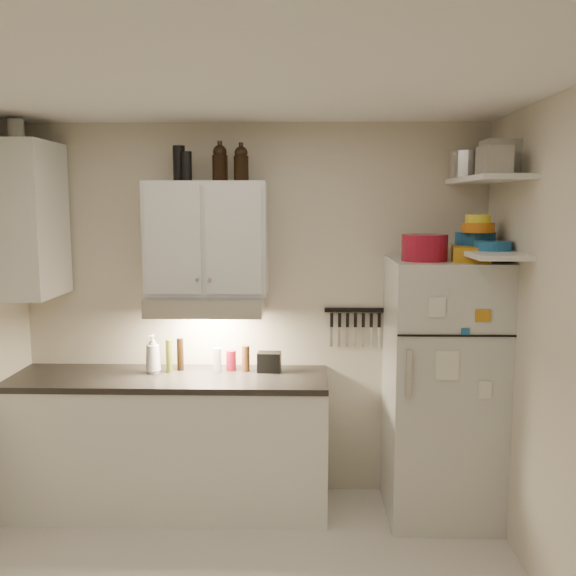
{
  "coord_description": "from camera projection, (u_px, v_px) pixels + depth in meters",
  "views": [
    {
      "loc": [
        0.35,
        -2.92,
        2.05
      ],
      "look_at": [
        0.25,
        0.9,
        1.55
      ],
      "focal_mm": 40.0,
      "sensor_mm": 36.0,
      "label": 1
    }
  ],
  "objects": [
    {
      "name": "dutch_oven",
      "position": [
        425.0,
        248.0,
        3.99
      ],
      "size": [
        0.3,
        0.3,
        0.16
      ],
      "primitive_type": "cylinder",
      "rotation": [
        0.0,
        0.0,
        -0.04
      ],
      "color": "maroon",
      "rests_on": "fridge"
    },
    {
      "name": "shelf_lo",
      "position": [
        484.0,
        252.0,
        3.93
      ],
      "size": [
        0.3,
        0.95,
        0.03
      ],
      "primitive_type": "cube",
      "color": "white",
      "rests_on": "right_wall"
    },
    {
      "name": "right_wall",
      "position": [
        576.0,
        368.0,
        2.97
      ],
      "size": [
        0.02,
        3.0,
        2.6
      ],
      "primitive_type": "cube",
      "color": "beige",
      "rests_on": "ground"
    },
    {
      "name": "tin_b",
      "position": [
        494.0,
        161.0,
        3.58
      ],
      "size": [
        0.18,
        0.18,
        0.16
      ],
      "primitive_type": "cube",
      "rotation": [
        0.0,
        0.0,
        0.15
      ],
      "color": "#AAAAAD",
      "rests_on": "shelf_hi"
    },
    {
      "name": "caddy",
      "position": [
        269.0,
        362.0,
        4.35
      ],
      "size": [
        0.16,
        0.12,
        0.13
      ],
      "primitive_type": "cube",
      "rotation": [
        0.0,
        0.0,
        -0.06
      ],
      "color": "black",
      "rests_on": "countertop"
    },
    {
      "name": "bowl_yellow",
      "position": [
        478.0,
        219.0,
        3.98
      ],
      "size": [
        0.16,
        0.16,
        0.05
      ],
      "primitive_type": "cylinder",
      "color": "yellow",
      "rests_on": "bowl_orange"
    },
    {
      "name": "fridge",
      "position": [
        442.0,
        389.0,
        4.18
      ],
      "size": [
        0.7,
        0.68,
        1.7
      ],
      "primitive_type": "cube",
      "color": "silver",
      "rests_on": "floor"
    },
    {
      "name": "clear_bottle",
      "position": [
        217.0,
        360.0,
        4.35
      ],
      "size": [
        0.07,
        0.07,
        0.16
      ],
      "primitive_type": "cylinder",
      "rotation": [
        0.0,
        0.0,
        -0.33
      ],
      "color": "silver",
      "rests_on": "countertop"
    },
    {
      "name": "red_jar",
      "position": [
        231.0,
        360.0,
        4.39
      ],
      "size": [
        0.09,
        0.09,
        0.14
      ],
      "primitive_type": "cylinder",
      "rotation": [
        0.0,
        0.0,
        0.36
      ],
      "color": "maroon",
      "rests_on": "countertop"
    },
    {
      "name": "upper_cabinet",
      "position": [
        207.0,
        238.0,
        4.27
      ],
      "size": [
        0.8,
        0.33,
        0.75
      ],
      "primitive_type": "cube",
      "color": "white",
      "rests_on": "back_wall"
    },
    {
      "name": "growler_a",
      "position": [
        220.0,
        163.0,
        4.18
      ],
      "size": [
        0.12,
        0.12,
        0.24
      ],
      "primitive_type": null,
      "rotation": [
        0.0,
        0.0,
        0.26
      ],
      "color": "black",
      "rests_on": "upper_cabinet"
    },
    {
      "name": "tin_a",
      "position": [
        501.0,
        158.0,
        3.77
      ],
      "size": [
        0.22,
        0.2,
        0.21
      ],
      "primitive_type": "cube",
      "rotation": [
        0.0,
        0.0,
        0.05
      ],
      "color": "#AAAAAD",
      "rests_on": "shelf_hi"
    },
    {
      "name": "book_stack",
      "position": [
        471.0,
        254.0,
        3.94
      ],
      "size": [
        0.27,
        0.32,
        0.09
      ],
      "primitive_type": "cube",
      "rotation": [
        0.0,
        0.0,
        -0.2
      ],
      "color": "#BD7E17",
      "rests_on": "fridge"
    },
    {
      "name": "stock_pot",
      "position": [
        468.0,
        165.0,
        4.13
      ],
      "size": [
        0.29,
        0.29,
        0.17
      ],
      "primitive_type": "cylinder",
      "rotation": [
        0.0,
        0.0,
        -0.25
      ],
      "color": "silver",
      "rests_on": "shelf_hi"
    },
    {
      "name": "ceiling",
      "position": [
        226.0,
        77.0,
        2.84
      ],
      "size": [
        3.2,
        3.0,
        0.02
      ],
      "primitive_type": "cube",
      "color": "white",
      "rests_on": "ground"
    },
    {
      "name": "base_cabinet",
      "position": [
        171.0,
        445.0,
        4.32
      ],
      "size": [
        2.1,
        0.6,
        0.88
      ],
      "primitive_type": "cube",
      "color": "white",
      "rests_on": "floor"
    },
    {
      "name": "thermos_b",
      "position": [
        179.0,
        164.0,
        4.22
      ],
      "size": [
        0.09,
        0.09,
        0.23
      ],
      "primitive_type": "cylinder",
      "rotation": [
        0.0,
        0.0,
        -0.11
      ],
      "color": "black",
      "rests_on": "upper_cabinet"
    },
    {
      "name": "pepper_mill",
      "position": [
        246.0,
        358.0,
        4.36
      ],
      "size": [
        0.06,
        0.06,
        0.18
      ],
      "primitive_type": "cylinder",
      "rotation": [
        0.0,
        0.0,
        0.08
      ],
      "color": "brown",
      "rests_on": "countertop"
    },
    {
      "name": "side_jar",
      "position": [
        16.0,
        130.0,
        4.07
      ],
      "size": [
        0.14,
        0.14,
        0.14
      ],
      "primitive_type": "cylinder",
      "rotation": [
        0.0,
        0.0,
        -0.41
      ],
      "color": "silver",
      "rests_on": "side_cabinet"
    },
    {
      "name": "growler_b",
      "position": [
        241.0,
        163.0,
        4.16
      ],
      "size": [
        0.13,
        0.13,
        0.23
      ],
      "primitive_type": null,
      "rotation": [
        0.0,
        0.0,
        -0.44
      ],
      "color": "black",
      "rests_on": "upper_cabinet"
    },
    {
      "name": "side_cabinet",
      "position": [
        29.0,
        220.0,
        4.15
      ],
      "size": [
        0.33,
        0.55,
        1.0
      ],
      "primitive_type": "cube",
      "color": "white",
      "rests_on": "left_wall"
    },
    {
      "name": "spice_jar",
      "position": [
        446.0,
        252.0,
        3.98
      ],
      "size": [
        0.07,
        0.07,
        0.11
      ],
      "primitive_type": "cylinder",
      "rotation": [
        0.0,
        0.0,
        0.02
      ],
      "color": "silver",
      "rests_on": "fridge"
    },
    {
      "name": "oil_bottle",
      "position": [
        169.0,
        356.0,
        4.33
      ],
      "size": [
        0.05,
        0.05,
        0.22
      ],
      "primitive_type": "cylinder",
      "rotation": [
        0.0,
        0.0,
        0.29
      ],
      "color": "#4F5816",
      "rests_on": "countertop"
    },
    {
      "name": "shelf_hi",
      "position": [
        487.0,
        179.0,
        3.87
      ],
      "size": [
        0.3,
        0.95,
        0.03
      ],
      "primitive_type": "cube",
      "color": "white",
      "rests_on": "right_wall"
    },
    {
      "name": "soap_bottle",
      "position": [
        153.0,
        351.0,
        4.31
      ],
      "size": [
        0.15,
        0.15,
        0.3
      ],
      "primitive_type": "imported",
      "rotation": [
        0.0,
        0.0,
        -0.36
      ],
      "color": "white",
      "rests_on": "countertop"
    },
    {
      "name": "thermos_a",
      "position": [
        187.0,
        166.0,
        4.17
      ],
      "size": [
        0.08,
        0.08,
        0.19
      ],
      "primitive_type": "cylinder",
      "rotation": [
        0.0,
        0.0,
        0.33
      ],
      "color": "black",
      "rests_on": "upper_cabinet"
    },
    {
      "name": "vinegar_bottle",
      "position": [
        180.0,
        354.0,
        4.38
      ],
      "size": [
        0.05,
        0.05,
        0.22
      ],
      "primitive_type": "cylinder",
      "rotation": [
        0.0,
        0.0,
        0.18
      ],
      "color": "black",
      "rests_on": "countertop"
    },
    {
      "name": "countertop",
      "position": [
        169.0,
        378.0,
        4.26
      ],
      "size": [
        2.1,
        0.62,
        0.04
      ],
      "primitive_type": "cube",
      "color": "black",
      "rests_on": "base_cabinet"
    },
    {
      "name": "bowl_orange",
      "position": [
        478.0,
        228.0,
        3.99
      ],
      "size": [
        0.2,
        0.2,
        0.06
      ],
      "primitive_type": "cylinder",
      "color": "orange",
      "rests_on": "bowl_teal"
    },
    {
      "name": "plates",
      "position": [
        493.0,
        246.0,
        3.84
      ],
      "size": [
        0.27,
        0.27,
        0.06
      ],
      "primitive_type": "cylinder",
      "rotation": [
        0.0,
        0.0,
        -0.27
      ],
      "color": "#1A5A92",
      "rests_on": "shelf_lo"
    },
    {
      "name": "range_hood",
      "position": [
        207.0,
        304.0,
        4.26
      ],
      "size": [
        0.76,
        0.46,
        0.12
      ],
      "primitive_type": "cube",
      "color": "silver",
      "rests_on": "back_wall"
    },
    {
      "name": "bowl_teal",
      "position": [
        475.0,
        240.0,
        4.09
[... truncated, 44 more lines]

